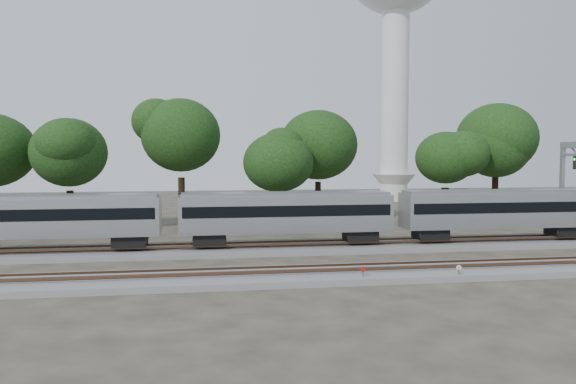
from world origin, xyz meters
The scene contains 14 objects.
ground centered at (0.00, 0.00, 0.00)m, with size 160.00×160.00×0.00m, color #383328.
track_far centered at (0.00, 6.00, 0.21)m, with size 160.00×5.00×0.73m.
track_near centered at (0.00, -4.00, 0.21)m, with size 160.00×5.00×0.73m.
train centered at (18.40, 6.00, 3.14)m, with size 124.76×3.04×4.48m.
switch_stand_red centered at (2.89, -5.77, 0.66)m, with size 0.32×0.11×1.03m.
switch_stand_white centered at (8.87, -6.10, 0.63)m, with size 0.31×0.13×0.99m.
switch_lever centered at (5.88, -5.26, 0.15)m, with size 0.50×0.30×0.30m, color #512D19.
water_tower centered at (24.56, 50.29, 32.18)m, with size 15.69×15.69×43.44m.
tree_2 centered at (-19.21, 18.09, 7.89)m, with size 8.04×8.04×11.33m.
tree_3 centered at (-8.84, 22.58, 9.73)m, with size 9.90×9.90×13.96m.
tree_4 centered at (0.88, 17.41, 6.89)m, with size 7.03×7.03×9.91m.
tree_5 centered at (5.98, 22.35, 8.72)m, with size 8.88×8.88×12.52m.
tree_6 centered at (20.47, 21.58, 7.31)m, with size 7.45×7.45×10.50m.
tree_7 centered at (28.41, 24.97, 9.60)m, with size 9.77×9.77×13.77m.
Camera 1 is at (-6.70, -38.13, 7.88)m, focal length 35.00 mm.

